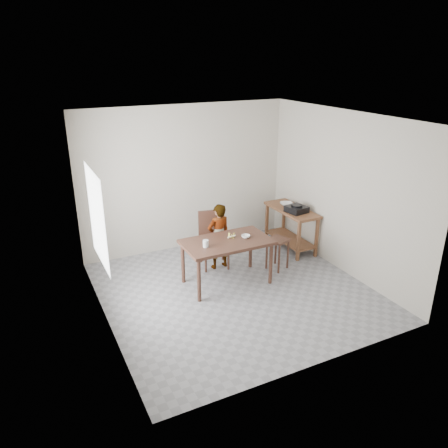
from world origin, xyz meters
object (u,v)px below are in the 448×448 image
dining_chair (214,240)px  stool (277,254)px  prep_counter (291,228)px  dining_table (227,262)px  child (219,236)px

dining_chair → stool: bearing=-19.8°
dining_chair → prep_counter: bearing=13.5°
dining_table → stool: size_ratio=2.50×
dining_table → prep_counter: bearing=22.1°
dining_table → stool: (1.02, 0.07, -0.09)m
child → dining_table: bearing=72.5°
child → dining_chair: (-0.05, 0.08, -0.10)m
child → stool: child is taller
dining_table → dining_chair: size_ratio=1.44×
dining_chair → stool: size_ratio=1.73×
prep_counter → child: 1.61m
child → dining_chair: child is taller
dining_table → prep_counter: size_ratio=1.17×
dining_table → child: bearing=77.2°
prep_counter → stool: 0.95m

